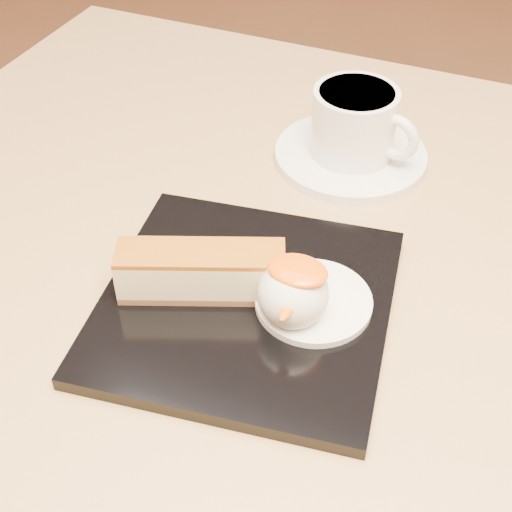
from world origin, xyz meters
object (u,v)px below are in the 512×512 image
at_px(dessert_plate, 246,304).
at_px(cheesecake, 201,271).
at_px(ice_cream_scoop, 293,294).
at_px(saucer, 350,155).
at_px(table, 241,379).
at_px(coffee_cup, 356,122).

bearing_deg(dessert_plate, cheesecake, -171.87).
bearing_deg(ice_cream_scoop, saucer, 96.43).
bearing_deg(ice_cream_scoop, dessert_plate, 172.87).
relative_size(cheesecake, ice_cream_scoop, 2.48).
bearing_deg(table, dessert_plate, -59.22).
bearing_deg(dessert_plate, ice_cream_scoop, -7.13).
bearing_deg(table, coffee_cup, 76.96).
relative_size(table, dessert_plate, 3.64).
distance_m(ice_cream_scoop, saucer, 0.24).
bearing_deg(ice_cream_scoop, table, 143.28).
relative_size(table, cheesecake, 6.10).
xyz_separation_m(cheesecake, coffee_cup, (0.05, 0.23, 0.01)).
height_order(dessert_plate, ice_cream_scoop, ice_cream_scoop).
height_order(dessert_plate, saucer, dessert_plate).
height_order(table, coffee_cup, coffee_cup).
distance_m(table, cheesecake, 0.19).
distance_m(dessert_plate, ice_cream_scoop, 0.05).
distance_m(dessert_plate, cheesecake, 0.04).
distance_m(ice_cream_scoop, coffee_cup, 0.23).
height_order(dessert_plate, cheesecake, cheesecake).
distance_m(dessert_plate, saucer, 0.23).
relative_size(dessert_plate, ice_cream_scoop, 4.16).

